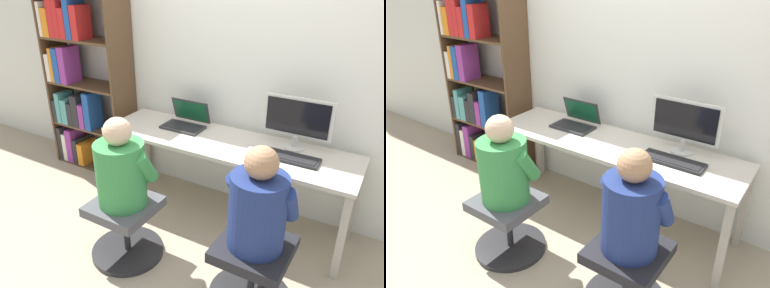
# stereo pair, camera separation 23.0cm
# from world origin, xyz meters

# --- Properties ---
(ground_plane) EXTENTS (14.00, 14.00, 0.00)m
(ground_plane) POSITION_xyz_m (0.00, 0.00, 0.00)
(ground_plane) COLOR tan
(wall_back) EXTENTS (10.00, 0.05, 2.60)m
(wall_back) POSITION_xyz_m (0.00, 0.66, 1.30)
(wall_back) COLOR silver
(wall_back) RESTS_ON ground_plane
(desk) EXTENTS (2.08, 0.60, 0.71)m
(desk) POSITION_xyz_m (0.00, 0.30, 0.64)
(desk) COLOR beige
(desk) RESTS_ON ground_plane
(desktop_monitor) EXTENTS (0.52, 0.17, 0.41)m
(desktop_monitor) POSITION_xyz_m (0.51, 0.46, 0.93)
(desktop_monitor) COLOR beige
(desktop_monitor) RESTS_ON desk
(laptop) EXTENTS (0.36, 0.28, 0.22)m
(laptop) POSITION_xyz_m (-0.43, 0.40, 0.76)
(laptop) COLOR #2D2D30
(laptop) RESTS_ON desk
(keyboard) EXTENTS (0.45, 0.16, 0.03)m
(keyboard) POSITION_xyz_m (0.52, 0.26, 0.72)
(keyboard) COLOR #232326
(keyboard) RESTS_ON desk
(computer_mouse_by_keyboard) EXTENTS (0.06, 0.11, 0.03)m
(computer_mouse_by_keyboard) POSITION_xyz_m (0.24, 0.25, 0.72)
(computer_mouse_by_keyboard) COLOR #99999E
(computer_mouse_by_keyboard) RESTS_ON desk
(office_chair_left) EXTENTS (0.54, 0.54, 0.45)m
(office_chair_left) POSITION_xyz_m (0.57, -0.44, 0.24)
(office_chair_left) COLOR #262628
(office_chair_left) RESTS_ON ground_plane
(office_chair_right) EXTENTS (0.54, 0.54, 0.45)m
(office_chair_right) POSITION_xyz_m (-0.40, -0.49, 0.24)
(office_chair_right) COLOR #262628
(office_chair_right) RESTS_ON ground_plane
(person_at_monitor) EXTENTS (0.41, 0.34, 0.65)m
(person_at_monitor) POSITION_xyz_m (0.57, -0.43, 0.73)
(person_at_monitor) COLOR navy
(person_at_monitor) RESTS_ON office_chair_left
(person_at_laptop) EXTENTS (0.42, 0.34, 0.64)m
(person_at_laptop) POSITION_xyz_m (-0.40, -0.49, 0.72)
(person_at_laptop) COLOR #388C47
(person_at_laptop) RESTS_ON office_chair_right
(bookshelf) EXTENTS (0.91, 0.34, 1.80)m
(bookshelf) POSITION_xyz_m (-1.72, 0.42, 0.88)
(bookshelf) COLOR #513823
(bookshelf) RESTS_ON ground_plane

